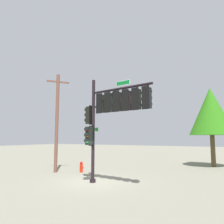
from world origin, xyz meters
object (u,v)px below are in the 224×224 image
Objects in this scene: signal_pole_assembly at (111,111)px; utility_pole at (57,120)px; fire_hydrant at (81,167)px; tree_near at (211,111)px.

utility_pole is at bearing 162.17° from signal_pole_assembly.
tree_near is (8.79, 8.63, 4.79)m from fire_hydrant.
signal_pole_assembly is 12.45m from tree_near.
tree_near is at bearing 42.40° from utility_pole.
utility_pole is at bearing -150.44° from fire_hydrant.
tree_near is at bearing 69.08° from signal_pole_assembly.
utility_pole is (-6.12, 1.97, -0.19)m from signal_pole_assembly.
fire_hydrant is at bearing -135.50° from tree_near.
fire_hydrant is at bearing 145.73° from signal_pole_assembly.
signal_pole_assembly is at bearing -110.92° from tree_near.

